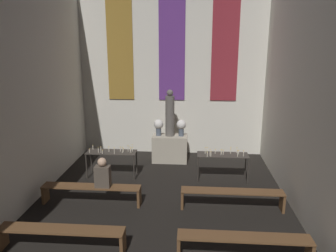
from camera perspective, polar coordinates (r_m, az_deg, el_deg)
wall_back at (r=11.27m, az=0.70°, el=10.21°), size 6.49×0.16×5.97m
wall_left at (r=7.57m, az=-26.93°, el=6.42°), size 0.12×9.70×5.97m
wall_right at (r=6.93m, az=25.29°, el=6.01°), size 0.12×9.70×5.97m
altar at (r=10.82m, az=0.32°, el=-3.92°), size 1.13×0.62×0.88m
statue at (r=10.52m, az=0.33°, el=2.02°), size 0.29×0.29×1.51m
flower_vase_left at (r=10.64m, az=-1.65°, el=0.06°), size 0.31×0.31×0.54m
flower_vase_right at (r=10.58m, az=2.32°, el=-0.01°), size 0.31×0.31×0.54m
candle_rack_left at (r=9.66m, az=-9.78°, el=-4.88°), size 1.44×0.51×0.96m
candle_rack_right at (r=9.42m, az=9.49°, el=-5.37°), size 1.44×0.51×0.96m
pew_second_left at (r=6.75m, az=-18.11°, el=-17.47°), size 2.40×0.36×0.46m
pew_second_right at (r=6.38m, az=13.07°, el=-19.12°), size 2.40×0.36×0.46m
pew_back_left at (r=8.30m, az=-13.19°, el=-10.87°), size 2.40×0.36×0.46m
pew_back_right at (r=8.00m, az=11.09°, el=-11.75°), size 2.40×0.36×0.46m
person_seated at (r=8.04m, az=-11.33°, el=-8.20°), size 0.36×0.24×0.73m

